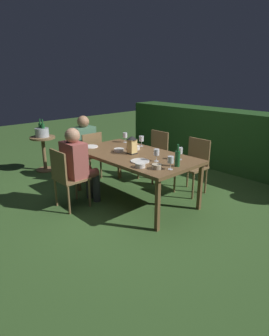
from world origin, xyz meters
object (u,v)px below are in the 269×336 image
(green_bottle_on_table, at_px, (178,158))
(bowl_dip, at_px, (119,150))
(chair_side_left_a, at_px, (67,176))
(chair_side_right_b, at_px, (194,163))
(wine_glass_a, at_px, (157,153))
(side_table, at_px, (44,148))
(chair_head_near, at_px, (89,154))
(plate_b, at_px, (90,147))
(bowl_bread, at_px, (140,165))
(plate_a, at_px, (140,161))
(person_in_rust, at_px, (78,163))
(wine_glass_c, at_px, (141,139))
(chair_side_right_a, at_px, (155,153))
(person_in_green, at_px, (82,144))
(wine_glass_e, at_px, (171,160))
(ice_bucket, at_px, (42,132))
(bowl_olives, at_px, (157,166))
(dining_table, at_px, (135,157))
(wine_glass_d, at_px, (125,136))
(bowl_salad, at_px, (135,148))
(wine_glass_b, at_px, (180,151))
(lantern_centerpiece, at_px, (132,144))

(green_bottle_on_table, distance_m, bowl_dip, 1.08)
(chair_side_left_a, bearing_deg, chair_side_right_b, 64.61)
(wine_glass_a, height_order, side_table, wine_glass_a)
(chair_head_near, bearing_deg, bowl_dip, -4.11)
(chair_side_right_b, height_order, wine_glass_a, wine_glass_a)
(plate_b, relative_size, bowl_bread, 1.87)
(plate_a, bearing_deg, person_in_rust, -146.68)
(wine_glass_c, relative_size, plate_a, 0.66)
(plate_b, bearing_deg, chair_side_right_a, 72.09)
(person_in_rust, bearing_deg, wine_glass_c, 82.32)
(person_in_green, bearing_deg, wine_glass_e, -4.14)
(chair_head_near, bearing_deg, green_bottle_on_table, 0.14)
(chair_side_right_b, xyz_separation_m, ice_bucket, (-2.67, -1.25, 0.30))
(ice_bucket, bearing_deg, chair_side_left_a, -16.71)
(bowl_olives, bearing_deg, bowl_dip, 168.35)
(person_in_rust, relative_size, bowl_dip, 7.42)
(bowl_olives, bearing_deg, chair_side_left_a, -150.48)
(chair_side_right_b, bearing_deg, wine_glass_e, -69.46)
(plate_a, bearing_deg, dining_table, 148.10)
(person_in_green, distance_m, wine_glass_d, 0.86)
(person_in_rust, height_order, bowl_olives, person_in_rust)
(bowl_salad, height_order, bowl_dip, bowl_salad)
(chair_side_left_a, xyz_separation_m, wine_glass_d, (-0.23, 1.29, 0.36))
(bowl_dip, bearing_deg, chair_head_near, 175.89)
(green_bottle_on_table, relative_size, plate_a, 1.13)
(chair_head_near, distance_m, plate_b, 0.53)
(plate_a, relative_size, ice_bucket, 0.74)
(chair_side_left_a, bearing_deg, wine_glass_c, 83.45)
(bowl_bread, relative_size, bowl_dip, 0.83)
(person_in_green, height_order, chair_side_right_b, person_in_green)
(chair_side_right_b, relative_size, wine_glass_b, 5.15)
(chair_side_left_a, height_order, chair_side_right_b, same)
(wine_glass_b, height_order, bowl_dip, wine_glass_b)
(dining_table, height_order, chair_side_left_a, chair_side_left_a)
(wine_glass_d, distance_m, bowl_salad, 0.51)
(person_in_rust, height_order, person_in_green, same)
(dining_table, bearing_deg, plate_b, -163.60)
(plate_a, bearing_deg, bowl_dip, 167.04)
(chair_side_right_b, xyz_separation_m, green_bottle_on_table, (0.37, -0.89, 0.35))
(bowl_olives, bearing_deg, person_in_rust, -158.62)
(bowl_bread, xyz_separation_m, bowl_salad, (-0.71, 0.57, -0.00))
(person_in_green, xyz_separation_m, chair_side_right_b, (1.82, 0.90, -0.15))
(wine_glass_c, xyz_separation_m, bowl_olives, (0.97, -0.68, -0.09))
(plate_a, bearing_deg, lantern_centerpiece, 152.36)
(person_in_green, distance_m, green_bottle_on_table, 2.20)
(chair_side_right_b, relative_size, bowl_olives, 7.02)
(lantern_centerpiece, xyz_separation_m, plate_a, (0.37, -0.20, -0.14))
(bowl_dip, bearing_deg, person_in_green, 176.61)
(wine_glass_c, relative_size, ice_bucket, 0.49)
(dining_table, relative_size, person_in_rust, 1.65)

